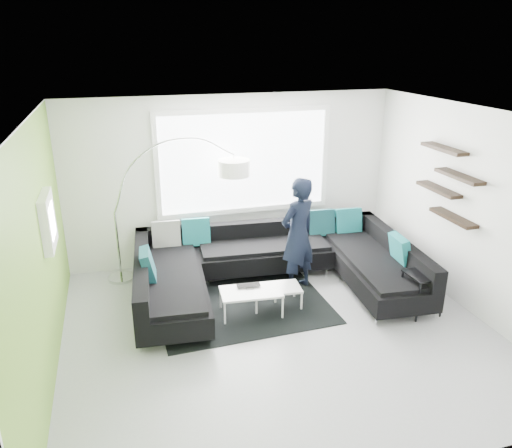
{
  "coord_description": "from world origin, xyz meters",
  "views": [
    {
      "loc": [
        -1.86,
        -5.38,
        3.62
      ],
      "look_at": [
        -0.05,
        0.9,
        1.18
      ],
      "focal_mm": 35.0,
      "sensor_mm": 36.0,
      "label": 1
    }
  ],
  "objects": [
    {
      "name": "ground",
      "position": [
        0.0,
        0.0,
        0.0
      ],
      "size": [
        5.5,
        5.5,
        0.0
      ],
      "primitive_type": "plane",
      "color": "#949499",
      "rests_on": "ground"
    },
    {
      "name": "room_shell",
      "position": [
        0.04,
        0.21,
        1.81
      ],
      "size": [
        5.54,
        5.04,
        2.82
      ],
      "color": "white",
      "rests_on": "ground"
    },
    {
      "name": "sectional_sofa",
      "position": [
        0.28,
        0.99,
        0.39
      ],
      "size": [
        4.24,
        2.81,
        0.88
      ],
      "rotation": [
        0.0,
        0.0,
        -0.08
      ],
      "color": "black",
      "rests_on": "ground"
    },
    {
      "name": "rug",
      "position": [
        -0.29,
        0.73,
        0.01
      ],
      "size": [
        2.46,
        1.82,
        0.01
      ],
      "primitive_type": "cube",
      "rotation": [
        0.0,
        0.0,
        0.03
      ],
      "color": "black",
      "rests_on": "ground"
    },
    {
      "name": "coffee_table",
      "position": [
        -0.03,
        0.56,
        0.18
      ],
      "size": [
        1.13,
        0.72,
        0.35
      ],
      "primitive_type": "cube",
      "rotation": [
        0.0,
        0.0,
        -0.09
      ],
      "color": "white",
      "rests_on": "ground"
    },
    {
      "name": "arc_lamp",
      "position": [
        -1.94,
        2.11,
        1.13
      ],
      "size": [
        2.26,
        1.32,
        2.26
      ],
      "primitive_type": null,
      "rotation": [
        0.0,
        0.0,
        -0.21
      ],
      "color": "white",
      "rests_on": "ground"
    },
    {
      "name": "side_table",
      "position": [
        2.05,
        -0.11,
        0.3
      ],
      "size": [
        0.46,
        0.46,
        0.6
      ],
      "primitive_type": "cube",
      "rotation": [
        0.0,
        0.0,
        0.05
      ],
      "color": "black",
      "rests_on": "ground"
    },
    {
      "name": "person",
      "position": [
        0.64,
        1.06,
        0.88
      ],
      "size": [
        0.96,
        0.91,
        1.76
      ],
      "primitive_type": "imported",
      "rotation": [
        0.0,
        0.0,
        3.57
      ],
      "color": "black",
      "rests_on": "ground"
    },
    {
      "name": "laptop",
      "position": [
        -0.24,
        0.6,
        0.37
      ],
      "size": [
        0.37,
        0.28,
        0.03
      ],
      "primitive_type": "imported",
      "rotation": [
        0.0,
        0.0,
        -0.1
      ],
      "color": "black",
      "rests_on": "coffee_table"
    }
  ]
}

